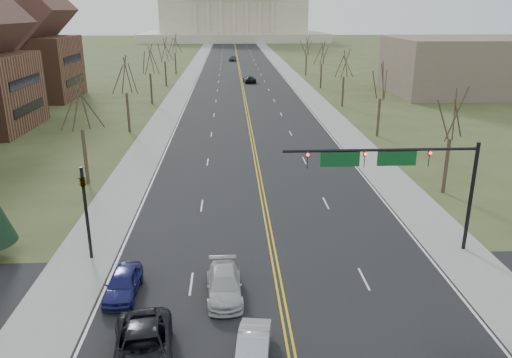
{
  "coord_description": "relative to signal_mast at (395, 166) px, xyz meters",
  "views": [
    {
      "loc": [
        -2.62,
        -15.18,
        14.87
      ],
      "look_at": [
        -0.78,
        19.59,
        3.0
      ],
      "focal_mm": 35.0,
      "sensor_mm": 36.0,
      "label": 1
    }
  ],
  "objects": [
    {
      "name": "road",
      "position": [
        -7.45,
        96.5,
        -5.76
      ],
      "size": [
        20.0,
        380.0,
        0.01
      ],
      "primitive_type": "cube",
      "color": "black",
      "rests_on": "ground"
    },
    {
      "name": "cross_road",
      "position": [
        -7.45,
        -7.5,
        -5.76
      ],
      "size": [
        120.0,
        14.0,
        0.01
      ],
      "primitive_type": "cube",
      "color": "black",
      "rests_on": "ground"
    },
    {
      "name": "sidewalk_left",
      "position": [
        -19.45,
        96.5,
        -5.75
      ],
      "size": [
        4.0,
        380.0,
        0.03
      ],
      "primitive_type": "cube",
      "color": "gray",
      "rests_on": "ground"
    },
    {
      "name": "sidewalk_right",
      "position": [
        4.55,
        96.5,
        -5.75
      ],
      "size": [
        4.0,
        380.0,
        0.03
      ],
      "primitive_type": "cube",
      "color": "gray",
      "rests_on": "ground"
    },
    {
      "name": "center_line",
      "position": [
        -7.45,
        96.5,
        -5.75
      ],
      "size": [
        0.42,
        380.0,
        0.01
      ],
      "primitive_type": "cube",
      "color": "gold",
      "rests_on": "road"
    },
    {
      "name": "edge_line_left",
      "position": [
        -17.25,
        96.5,
        -5.75
      ],
      "size": [
        0.15,
        380.0,
        0.01
      ],
      "primitive_type": "cube",
      "color": "silver",
      "rests_on": "road"
    },
    {
      "name": "edge_line_right",
      "position": [
        2.35,
        96.5,
        -5.75
      ],
      "size": [
        0.15,
        380.0,
        0.01
      ],
      "primitive_type": "cube",
      "color": "silver",
      "rests_on": "road"
    },
    {
      "name": "capitol",
      "position": [
        -7.45,
        236.41,
        8.44
      ],
      "size": [
        90.0,
        60.0,
        50.0
      ],
      "color": "beige",
      "rests_on": "ground"
    },
    {
      "name": "signal_mast",
      "position": [
        0.0,
        0.0,
        0.0
      ],
      "size": [
        12.12,
        0.44,
        7.2
      ],
      "color": "black",
      "rests_on": "ground"
    },
    {
      "name": "signal_left",
      "position": [
        -18.95,
        0.0,
        -2.05
      ],
      "size": [
        0.32,
        0.36,
        6.0
      ],
      "color": "black",
      "rests_on": "ground"
    },
    {
      "name": "tree_r_0",
      "position": [
        8.05,
        10.5,
        0.79
      ],
      "size": [
        3.74,
        3.74,
        8.5
      ],
      "color": "#392F21",
      "rests_on": "ground"
    },
    {
      "name": "tree_l_0",
      "position": [
        -22.95,
        14.5,
        1.18
      ],
      "size": [
        3.96,
        3.96,
        9.0
      ],
      "color": "#392F21",
      "rests_on": "ground"
    },
    {
      "name": "tree_r_1",
      "position": [
        8.05,
        30.5,
        0.79
      ],
      "size": [
        3.74,
        3.74,
        8.5
      ],
      "color": "#392F21",
      "rests_on": "ground"
    },
    {
      "name": "tree_l_1",
      "position": [
        -22.95,
        34.5,
        1.18
      ],
      "size": [
        3.96,
        3.96,
        9.0
      ],
      "color": "#392F21",
      "rests_on": "ground"
    },
    {
      "name": "tree_r_2",
      "position": [
        8.05,
        50.5,
        0.79
      ],
      "size": [
        3.74,
        3.74,
        8.5
      ],
      "color": "#392F21",
      "rests_on": "ground"
    },
    {
      "name": "tree_l_2",
      "position": [
        -22.95,
        54.5,
        1.18
      ],
      "size": [
        3.96,
        3.96,
        9.0
      ],
      "color": "#392F21",
      "rests_on": "ground"
    },
    {
      "name": "tree_r_3",
      "position": [
        8.05,
        70.5,
        0.79
      ],
      "size": [
        3.74,
        3.74,
        8.5
      ],
      "color": "#392F21",
      "rests_on": "ground"
    },
    {
      "name": "tree_l_3",
      "position": [
        -22.95,
        74.5,
        1.18
      ],
      "size": [
        3.96,
        3.96,
        9.0
      ],
      "color": "#392F21",
      "rests_on": "ground"
    },
    {
      "name": "tree_r_4",
      "position": [
        8.05,
        90.5,
        0.79
      ],
      "size": [
        3.74,
        3.74,
        8.5
      ],
      "color": "#392F21",
      "rests_on": "ground"
    },
    {
      "name": "tree_l_4",
      "position": [
        -22.95,
        94.5,
        1.18
      ],
      "size": [
        3.96,
        3.96,
        9.0
      ],
      "color": "#392F21",
      "rests_on": "ground"
    },
    {
      "name": "bldg_left_far",
      "position": [
        -45.44,
        60.5,
        3.78
      ],
      "size": [
        17.1,
        14.28,
        23.25
      ],
      "color": "brown",
      "rests_on": "ground"
    },
    {
      "name": "bldg_right_mass",
      "position": [
        32.55,
        62.5,
        -0.76
      ],
      "size": [
        25.0,
        20.0,
        10.0
      ],
      "primitive_type": "cube",
      "color": "#6C5E4C",
      "rests_on": "ground"
    },
    {
      "name": "car_sb_inner_lead",
      "position": [
        -9.23,
        -10.37,
        -5.09
      ],
      "size": [
        1.92,
        4.17,
        1.32
      ],
      "primitive_type": "imported",
      "rotation": [
        0.0,
        0.0,
        -0.13
      ],
      "color": "#ADB0B6",
      "rests_on": "road"
    },
    {
      "name": "car_sb_outer_lead",
      "position": [
        -14.04,
        -10.21,
        -4.96
      ],
      "size": [
        3.33,
        5.96,
        1.57
      ],
      "primitive_type": "imported",
      "rotation": [
        0.0,
        0.0,
        0.13
      ],
      "color": "black",
      "rests_on": "road"
    },
    {
      "name": "car_sb_inner_second",
      "position": [
        -10.54,
        -4.87,
        -5.08
      ],
      "size": [
        2.09,
        4.7,
        1.34
      ],
      "primitive_type": "imported",
      "rotation": [
        0.0,
        0.0,
        0.05
      ],
      "color": "#B6B6B6",
      "rests_on": "road"
    },
    {
      "name": "car_sb_outer_second",
      "position": [
        -16.05,
        -4.47,
        -5.05
      ],
      "size": [
        1.77,
        4.15,
        1.4
      ],
      "primitive_type": "imported",
      "rotation": [
        0.0,
        0.0,
        -0.03
      ],
      "color": "navy",
      "rests_on": "road"
    },
    {
      "name": "car_far_nb",
      "position": [
        -5.8,
        79.03,
        -5.05
      ],
      "size": [
        2.78,
        5.22,
        1.4
      ],
      "primitive_type": "imported",
      "rotation": [
        0.0,
        0.0,
        3.23
      ],
      "color": "black",
      "rests_on": "road"
    },
    {
      "name": "car_far_sb",
      "position": [
        -9.02,
        126.33,
        -4.96
      ],
      "size": [
        2.45,
        4.83,
        1.58
      ],
      "primitive_type": "imported",
      "rotation": [
        0.0,
        0.0,
        -0.13
      ],
      "color": "#474A4F",
      "rests_on": "road"
    }
  ]
}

